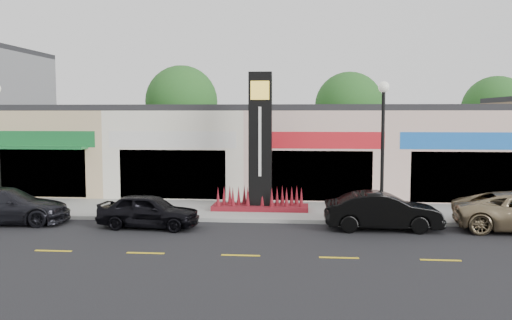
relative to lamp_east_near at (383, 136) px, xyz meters
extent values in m
plane|color=black|center=(-8.00, -2.50, -3.48)|extent=(120.00, 120.00, 0.00)
cube|color=gray|center=(-8.00, 1.85, -3.40)|extent=(52.00, 4.30, 0.15)
cube|color=gray|center=(-8.00, -0.40, -3.40)|extent=(52.00, 0.20, 0.15)
cube|color=tan|center=(-16.50, 9.00, -1.23)|extent=(7.00, 10.00, 4.50)
cube|color=#262628|center=(-16.50, 9.00, 1.17)|extent=(7.00, 10.00, 0.30)
cube|color=black|center=(-16.50, 4.05, -2.08)|extent=(5.25, 0.10, 2.40)
cube|color=#16662E|center=(-16.50, 4.05, -0.38)|extent=(6.30, 0.12, 0.80)
cube|color=#16662E|center=(-16.50, 3.60, -0.78)|extent=(5.60, 0.90, 0.12)
cube|color=white|center=(-9.50, 9.00, -1.23)|extent=(7.00, 10.00, 4.50)
cube|color=#262628|center=(-9.50, 9.00, 1.17)|extent=(7.00, 10.00, 0.30)
cube|color=black|center=(-9.50, 4.05, -2.08)|extent=(5.25, 0.10, 2.40)
cube|color=silver|center=(-9.50, 4.05, -0.38)|extent=(6.30, 0.12, 0.80)
cube|color=beige|center=(-2.50, 9.00, -1.23)|extent=(7.00, 10.00, 4.50)
cube|color=#262628|center=(-2.50, 9.00, 1.17)|extent=(7.00, 10.00, 0.30)
cube|color=black|center=(-2.50, 4.05, -2.08)|extent=(5.25, 0.10, 2.40)
cube|color=red|center=(-2.50, 4.05, -0.38)|extent=(6.30, 0.12, 0.80)
cube|color=beige|center=(4.50, 9.00, -1.23)|extent=(7.00, 10.00, 4.50)
cube|color=#262628|center=(4.50, 9.00, 1.17)|extent=(7.00, 10.00, 0.30)
cube|color=black|center=(4.50, 4.05, -2.08)|extent=(5.25, 0.10, 2.40)
cube|color=blue|center=(4.50, 4.05, -0.38)|extent=(6.30, 0.12, 0.80)
cylinder|color=#382619|center=(-12.00, 17.00, -1.90)|extent=(0.36, 0.36, 3.15)
sphere|color=#25531A|center=(-12.00, 17.00, 1.75)|extent=(5.20, 5.20, 5.20)
cylinder|color=#382619|center=(0.00, 17.00, -1.99)|extent=(0.36, 0.36, 2.97)
sphere|color=#25531A|center=(0.00, 17.00, 1.42)|extent=(4.80, 4.80, 4.80)
cylinder|color=#382619|center=(10.00, 17.00, -2.08)|extent=(0.36, 0.36, 2.80)
sphere|color=#25531A|center=(10.00, 17.00, 1.16)|extent=(4.60, 4.60, 4.60)
cylinder|color=black|center=(-16.00, 0.00, -3.18)|extent=(0.32, 0.32, 0.30)
cylinder|color=black|center=(0.00, 0.00, -3.18)|extent=(0.32, 0.32, 0.30)
cylinder|color=black|center=(0.00, 0.00, -0.68)|extent=(0.14, 0.14, 5.00)
sphere|color=silver|center=(0.00, 0.00, 1.92)|extent=(0.44, 0.44, 0.44)
cube|color=maroon|center=(-5.00, 1.70, -3.23)|extent=(4.20, 1.30, 0.20)
cube|color=black|center=(-5.00, 1.70, -0.33)|extent=(1.00, 0.40, 6.00)
cube|color=yellow|center=(-5.00, 1.48, 1.87)|extent=(0.80, 0.05, 0.80)
cube|color=silver|center=(-5.00, 1.48, -0.33)|extent=(0.12, 0.04, 3.00)
imported|color=black|center=(-14.86, -1.52, -2.76)|extent=(2.59, 5.14, 1.43)
imported|color=black|center=(-8.98, -1.79, -2.82)|extent=(1.88, 3.98, 1.31)
imported|color=black|center=(-0.14, -1.34, -2.77)|extent=(1.59, 4.33, 1.42)
camera|label=1|loc=(-3.03, -21.73, 0.88)|focal=38.00mm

